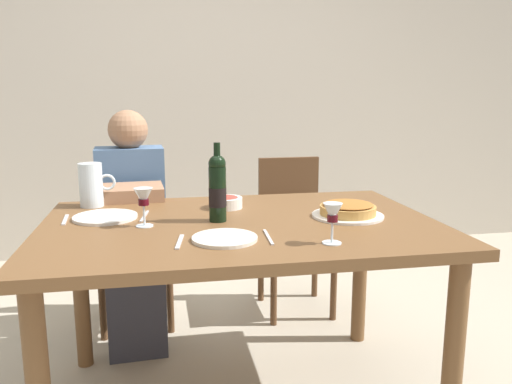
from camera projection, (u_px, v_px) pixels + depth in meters
The scene contains 17 objects.
back_wall at pixel (196, 71), 3.88m from camera, with size 8.00×0.10×2.80m, color beige.
dining_table at pixel (241, 245), 1.97m from camera, with size 1.50×1.00×0.76m.
wine_bottle at pixel (217, 188), 1.94m from camera, with size 0.07×0.07×0.30m.
water_pitcher at pixel (91, 187), 2.20m from camera, with size 0.15×0.10×0.19m.
baked_tart at pixel (348, 210), 2.03m from camera, with size 0.28×0.28×0.06m.
salad_bowl at pixel (226, 202), 2.18m from camera, with size 0.14×0.14×0.06m.
wine_glass_left_diner at pixel (333, 215), 1.66m from camera, with size 0.06×0.06×0.14m.
wine_glass_right_diner at pixel (143, 199), 1.87m from camera, with size 0.07×0.07×0.14m.
dinner_plate_left_setting at pixel (225, 238), 1.71m from camera, with size 0.22×0.22×0.01m, color silver.
dinner_plate_right_setting at pixel (105, 217), 2.00m from camera, with size 0.25×0.25×0.01m, color white.
fork_left_setting at pixel (180, 242), 1.69m from camera, with size 0.16×0.01×0.01m, color silver.
knife_left_setting at pixel (268, 237), 1.74m from camera, with size 0.18×0.01×0.01m, color silver.
knife_right_setting at pixel (144, 216), 2.03m from camera, with size 0.18×0.01×0.01m, color silver.
spoon_right_setting at pixel (65, 220), 1.98m from camera, with size 0.16×0.01×0.01m, color silver.
chair_left at pixel (133, 231), 2.81m from camera, with size 0.42×0.42×0.87m.
diner_left at pixel (132, 220), 2.56m from camera, with size 0.35×0.52×1.16m.
chair_right at pixel (293, 223), 2.97m from camera, with size 0.40×0.40×0.87m.
Camera 1 is at (-0.29, -1.87, 1.25)m, focal length 35.85 mm.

